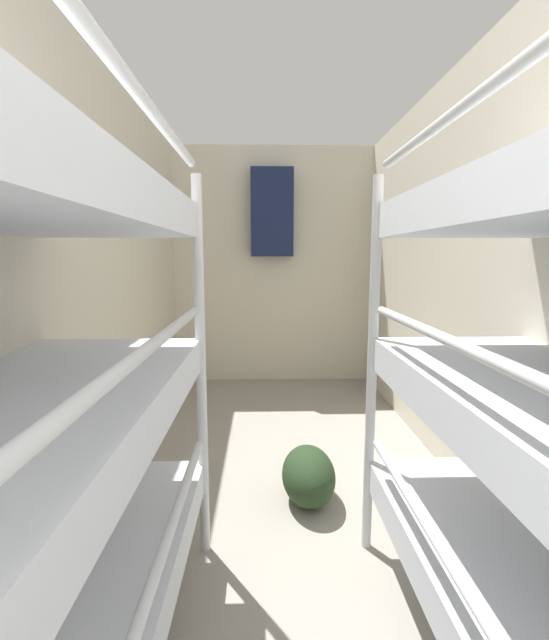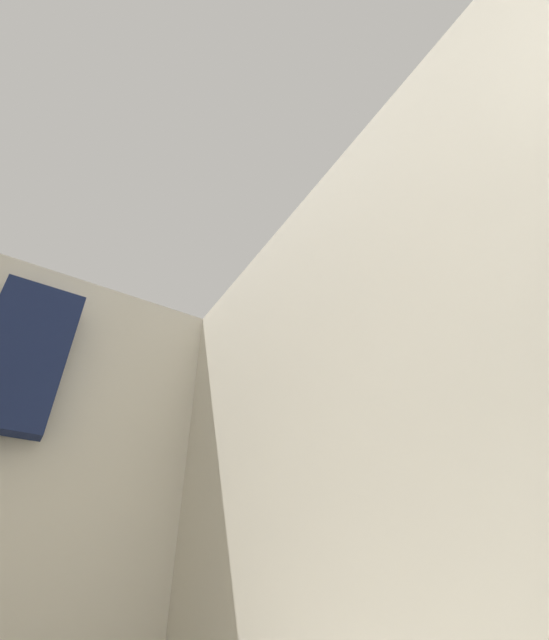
{
  "view_description": "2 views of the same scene",
  "coord_description": "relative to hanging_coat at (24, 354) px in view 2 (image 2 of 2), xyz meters",
  "views": [
    {
      "loc": [
        -0.11,
        0.52,
        1.36
      ],
      "look_at": [
        -0.03,
        3.27,
        0.96
      ],
      "focal_mm": 24.0,
      "sensor_mm": 36.0,
      "label": 1
    },
    {
      "loc": [
        0.09,
        2.53,
        0.61
      ],
      "look_at": [
        0.64,
        3.42,
        1.33
      ],
      "focal_mm": 24.0,
      "sensor_mm": 36.0,
      "label": 2
    }
  ],
  "objects": [
    {
      "name": "hanging_coat",
      "position": [
        0.0,
        0.0,
        0.0
      ],
      "size": [
        0.44,
        0.12,
        0.9
      ],
      "color": "#192347"
    }
  ]
}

